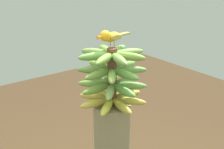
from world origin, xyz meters
name	(u,v)px	position (x,y,z in m)	size (l,w,h in m)	color
banana_bunch	(112,77)	(0.00, 0.00, 1.52)	(0.33, 0.33, 0.28)	brown
perched_bird	(110,37)	(0.01, 0.03, 1.70)	(0.20, 0.06, 0.08)	#C68933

